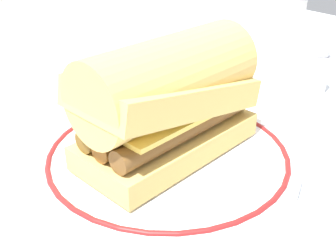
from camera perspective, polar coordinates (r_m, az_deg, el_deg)
name	(u,v)px	position (r m, az deg, el deg)	size (l,w,h in m)	color
ground_plane	(195,167)	(0.45, 3.80, -5.63)	(1.50, 1.50, 0.00)	silver
plate	(168,156)	(0.46, 0.00, -4.12)	(0.29, 0.29, 0.01)	white
sausage_sandwich	(168,98)	(0.42, 0.00, 3.91)	(0.21, 0.12, 0.13)	#DCB863
salt_shaker	(318,67)	(0.66, 19.97, 7.65)	(0.03, 0.03, 0.08)	white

